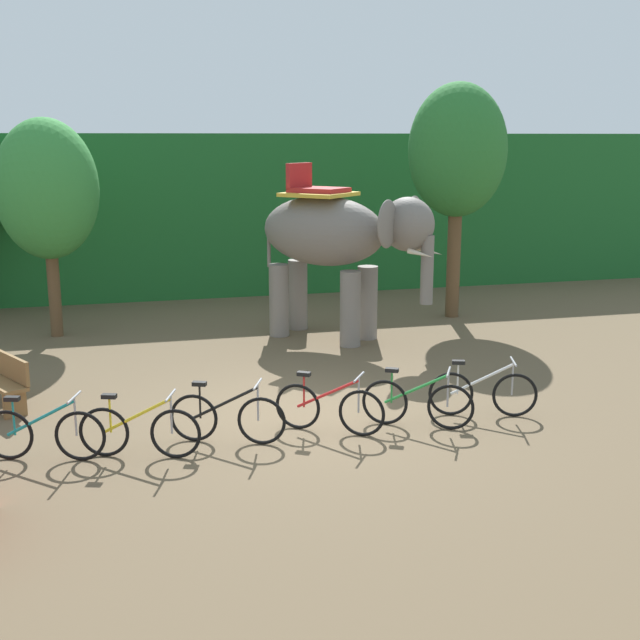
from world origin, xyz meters
The scene contains 12 objects.
ground_plane centered at (0.00, 0.00, 0.00)m, with size 80.00×80.00×0.00m, color brown.
foliage_hedge centered at (0.00, 12.99, 2.21)m, with size 36.00×6.00×4.42m, color #1E6028.
tree_center centered at (-4.02, 6.53, 3.21)m, with size 2.18×2.18×4.74m.
tree_right centered at (5.30, 6.22, 3.98)m, with size 2.33×2.33×5.59m.
elephant centered at (1.92, 4.72, 2.20)m, with size 3.66×3.69×3.78m.
bike_teal centered at (-3.80, -0.95, 0.39)m, with size 1.65×0.65×0.92m.
bike_yellow centered at (-2.53, -1.17, 0.39)m, with size 1.64×0.68×0.92m.
bike_black centered at (-1.29, -0.92, 0.39)m, with size 1.60×0.76×0.92m.
bike_red centered at (0.25, -0.88, 0.39)m, with size 1.47×0.97×0.92m.
bike_green centered at (1.60, -0.99, 0.39)m, with size 1.53×0.87×0.92m.
bike_white centered at (2.79, -0.77, 0.39)m, with size 1.64×0.69×0.92m.
wooden_bench centered at (-4.60, 1.57, 0.48)m, with size 1.07×1.51×0.89m.
Camera 1 is at (-2.79, -12.09, 4.32)m, focal length 46.02 mm.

